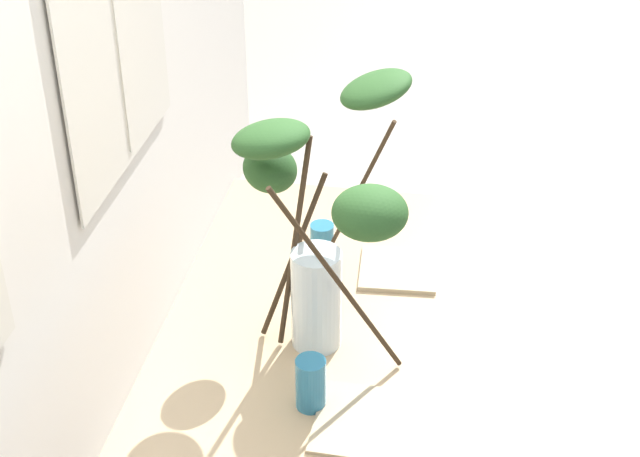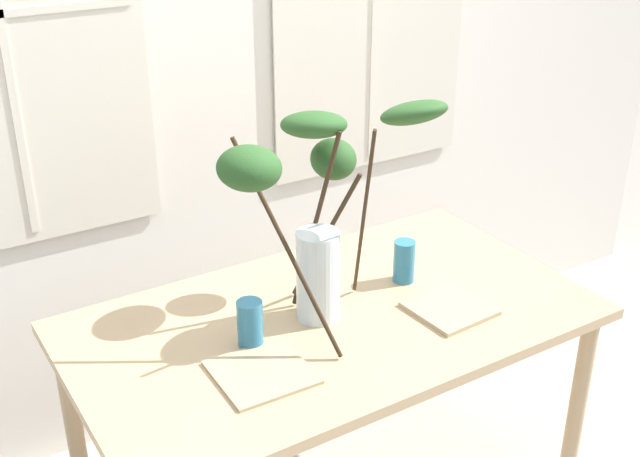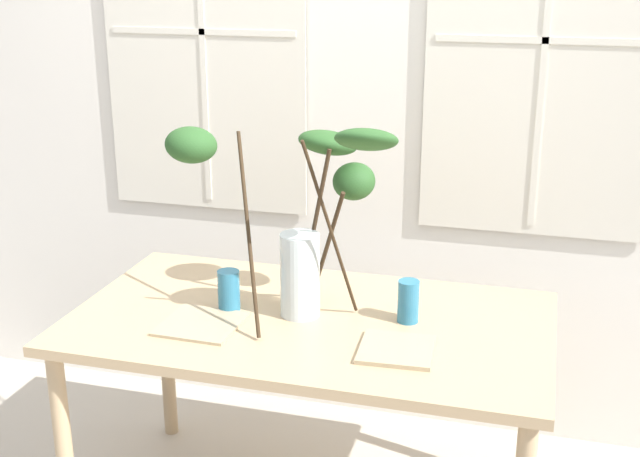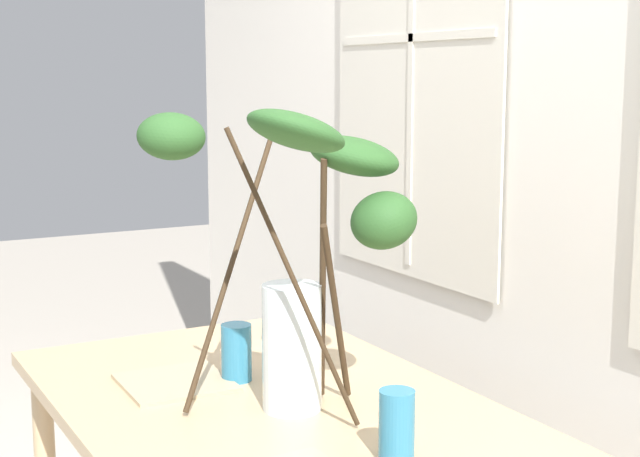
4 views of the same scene
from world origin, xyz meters
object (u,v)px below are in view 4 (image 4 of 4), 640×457
(dining_table, at_px, (293,451))
(drinking_glass_blue_left, at_px, (236,352))
(plate_square_left, at_px, (175,382))
(drinking_glass_blue_right, at_px, (397,426))
(vase_with_branches, at_px, (295,236))

(dining_table, distance_m, drinking_glass_blue_left, 0.31)
(dining_table, distance_m, plate_square_left, 0.35)
(drinking_glass_blue_left, bearing_deg, plate_square_left, -106.28)
(drinking_glass_blue_right, bearing_deg, vase_with_branches, -173.05)
(vase_with_branches, height_order, plate_square_left, vase_with_branches)
(drinking_glass_blue_right, distance_m, plate_square_left, 0.65)
(vase_with_branches, relative_size, plate_square_left, 3.11)
(dining_table, xyz_separation_m, vase_with_branches, (-0.02, 0.02, 0.46))
(dining_table, height_order, drinking_glass_blue_left, drinking_glass_blue_left)
(dining_table, distance_m, vase_with_branches, 0.46)
(vase_with_branches, xyz_separation_m, drinking_glass_blue_left, (-0.25, -0.03, -0.31))
(dining_table, relative_size, plate_square_left, 6.35)
(drinking_glass_blue_right, bearing_deg, dining_table, -169.14)
(vase_with_branches, relative_size, drinking_glass_blue_right, 5.45)
(plate_square_left, bearing_deg, drinking_glass_blue_right, 18.29)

